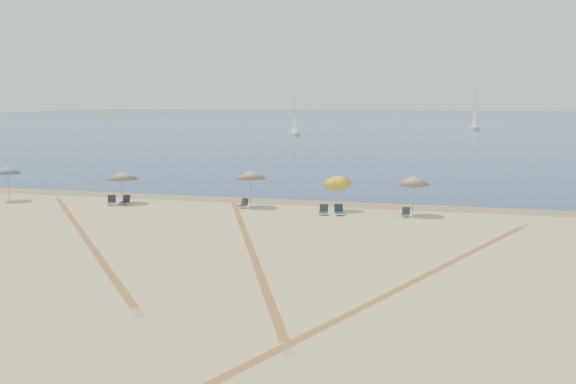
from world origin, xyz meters
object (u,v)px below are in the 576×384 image
Objects in this scene: chair_3 at (244,204)px; chair_2 at (126,200)px; umbrella_2 at (251,174)px; chair_1 at (112,201)px; umbrella_3 at (337,179)px; sailboat_0 at (294,124)px; umbrella_4 at (414,180)px; sailboat_1 at (474,118)px; umbrella_1 at (122,175)px; umbrella_0 at (7,170)px; chair_5 at (339,210)px; chair_6 at (406,213)px; chair_4 at (324,210)px.

chair_2 is at bearing -156.56° from chair_3.
umbrella_2 is 9.94m from chair_1.
umbrella_3 is 0.36× the size of sailboat_0.
umbrella_2 reaches higher than chair_2.
chair_1 is at bearing -176.66° from umbrella_4.
umbrella_2 is 3.72× the size of chair_2.
umbrella_1 is at bearing -111.73° from sailboat_1.
umbrella_3 is at bearing 4.49° from umbrella_0.
umbrella_4 is 124.70m from sailboat_1.
umbrella_3 reaches higher than umbrella_2.
sailboat_1 reaches higher than umbrella_4.
chair_5 is 1.35× the size of chair_6.
chair_5 is at bearing -73.89° from umbrella_3.
chair_5 is at bearing 0.70° from chair_4.
umbrella_1 is 89.99m from sailboat_0.
chair_1 reaches higher than chair_6.
chair_2 is (0.83, 0.45, -0.01)m from chair_1.
sailboat_0 is (-9.28, 90.33, 1.94)m from chair_1.
chair_3 is 125.96m from sailboat_1.
umbrella_0 is at bearing 156.71° from chair_5.
umbrella_4 reaches higher than umbrella_1.
chair_1 is at bearing -113.99° from umbrella_1.
chair_2 is at bearing -113.82° from sailboat_0.
chair_5 is at bearing -166.05° from umbrella_4.
umbrella_4 is at bearing 5.65° from chair_4.
umbrella_0 is 1.12× the size of umbrella_1.
chair_1 is 1.32× the size of chair_6.
sailboat_0 reaches higher than umbrella_3.
umbrella_1 is 1.80m from chair_2.
umbrella_0 is 8.58m from umbrella_1.
umbrella_2 is at bearing -107.70° from sailboat_1.
chair_3 is at bearing -175.78° from umbrella_3.
umbrella_1 reaches higher than chair_4.
chair_4 is at bearing 3.86° from chair_2.
chair_3 reaches higher than chair_6.
umbrella_1 is 2.75× the size of chair_5.
chair_6 is at bearing 15.53° from chair_3.
umbrella_2 is at bearing 154.62° from chair_4.
umbrella_2 is 6.02m from chair_4.
chair_3 is (17.38, 1.39, -1.98)m from umbrella_0.
umbrella_4 is at bearing 18.82° from chair_3.
chair_2 is 0.97× the size of chair_4.
chair_5 is (15.98, 0.08, 0.01)m from chair_1.
umbrella_1 is 0.91× the size of umbrella_2.
chair_4 reaches higher than chair_2.
chair_3 is (-0.34, -0.56, -1.94)m from umbrella_2.
sailboat_1 is at bearing 84.14° from umbrella_3.
chair_6 is at bearing -22.92° from chair_1.
chair_1 is at bearing -111.81° from sailboat_1.
sailboat_1 reaches higher than umbrella_0.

